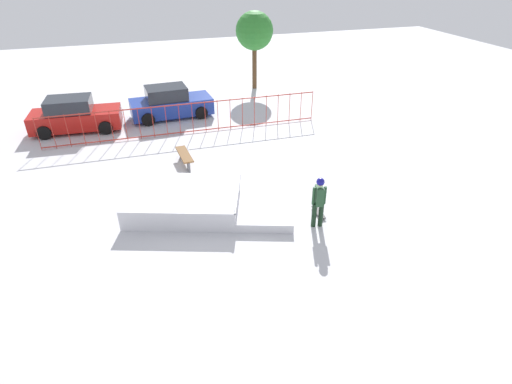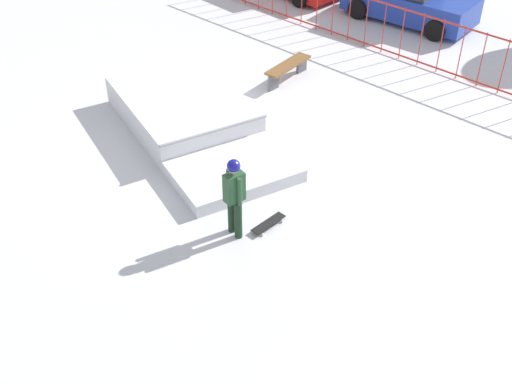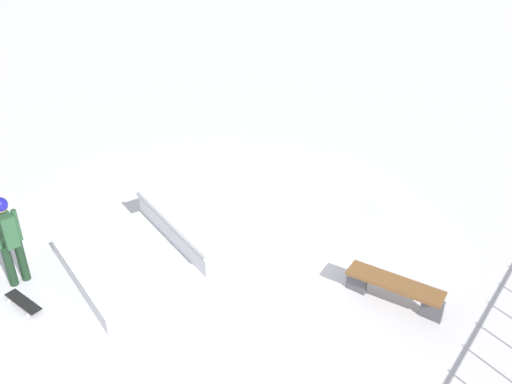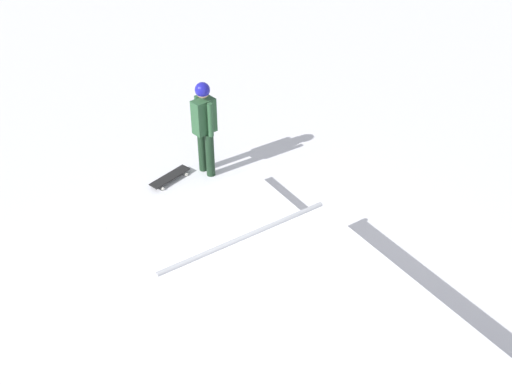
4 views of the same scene
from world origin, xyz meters
The scene contains 6 objects.
ground_plane centered at (0.00, 0.00, 0.00)m, with size 60.00×60.00×0.00m, color silver.
skate_ramp centered at (-0.66, -0.04, 0.32)m, with size 5.95×4.19×0.74m.
skater centered at (2.74, -2.07, 1.01)m, with size 0.43×0.42×1.73m.
skateboard centered at (3.08, -1.48, 0.08)m, with size 0.28×0.81×0.09m.
perimeter_fence centered at (0.00, 6.65, 0.77)m, with size 12.79×0.15×1.50m.
park_bench centered at (-0.59, 3.47, 0.36)m, with size 0.52×1.66×0.48m.
Camera 2 is at (9.46, -8.87, 8.30)m, focal length 45.69 mm.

